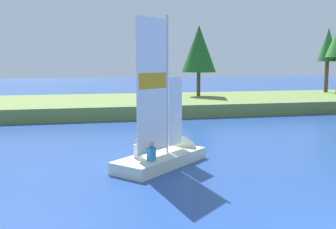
{
  "coord_description": "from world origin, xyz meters",
  "views": [
    {
      "loc": [
        -5.85,
        -5.61,
        3.77
      ],
      "look_at": [
        -1.49,
        13.28,
        1.2
      ],
      "focal_mm": 41.03,
      "sensor_mm": 36.0,
      "label": 1
    }
  ],
  "objects": [
    {
      "name": "shore_bank",
      "position": [
        0.0,
        25.55,
        0.46
      ],
      "size": [
        80.0,
        11.72,
        0.92
      ],
      "primitive_type": "cube",
      "color": "olive",
      "rests_on": "ground"
    },
    {
      "name": "shoreline_tree_midleft",
      "position": [
        4.47,
        27.03,
        5.06
      ],
      "size": [
        3.05,
        3.05,
        6.2
      ],
      "color": "brown",
      "rests_on": "shore_bank"
    },
    {
      "name": "shoreline_tree_centre",
      "position": [
        18.25,
        28.33,
        5.54
      ],
      "size": [
        2.02,
        2.02,
        6.36
      ],
      "color": "brown",
      "rests_on": "shore_bank"
    },
    {
      "name": "sailboat",
      "position": [
        -2.43,
        8.51,
        0.43
      ],
      "size": [
        4.35,
        4.07,
        5.98
      ],
      "rotation": [
        0.0,
        0.0,
        0.72
      ],
      "color": "silver",
      "rests_on": "ground"
    }
  ]
}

